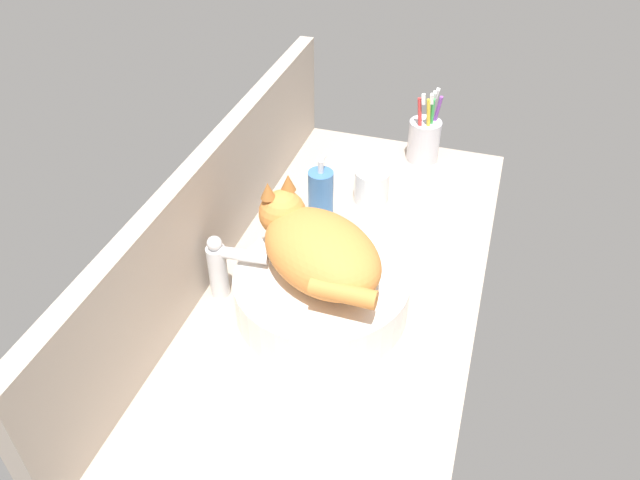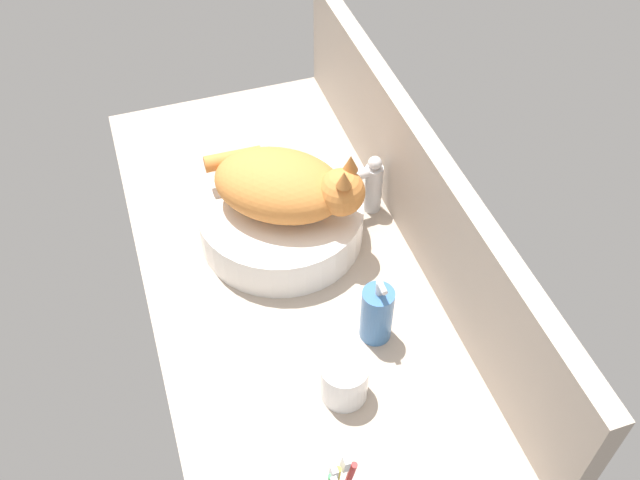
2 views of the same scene
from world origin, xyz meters
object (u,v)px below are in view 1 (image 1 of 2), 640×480
(sink_basin, at_px, (322,293))
(water_glass, at_px, (371,187))
(cat, at_px, (317,247))
(toothbrush_cup, at_px, (424,139))
(soap_dispenser, at_px, (321,194))
(faucet, at_px, (223,265))

(sink_basin, height_order, water_glass, sink_basin)
(cat, relative_size, toothbrush_cup, 1.62)
(water_glass, bearing_deg, toothbrush_cup, -20.46)
(cat, bearing_deg, water_glass, -2.23)
(soap_dispenser, bearing_deg, cat, -164.05)
(cat, distance_m, water_glass, 0.38)
(toothbrush_cup, bearing_deg, soap_dispenser, 150.90)
(faucet, distance_m, water_glass, 0.43)
(cat, distance_m, toothbrush_cup, 0.60)
(toothbrush_cup, bearing_deg, water_glass, 159.54)
(cat, relative_size, water_glass, 3.84)
(sink_basin, distance_m, faucet, 0.19)
(soap_dispenser, bearing_deg, water_glass, -44.39)
(soap_dispenser, bearing_deg, toothbrush_cup, -29.10)
(faucet, relative_size, water_glass, 1.73)
(soap_dispenser, height_order, toothbrush_cup, toothbrush_cup)
(sink_basin, xyz_separation_m, faucet, (-0.02, 0.19, 0.03))
(sink_basin, relative_size, toothbrush_cup, 1.70)
(sink_basin, relative_size, water_glass, 4.05)
(sink_basin, xyz_separation_m, toothbrush_cup, (0.59, -0.08, 0.02))
(toothbrush_cup, bearing_deg, faucet, 155.99)
(cat, relative_size, soap_dispenser, 2.06)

